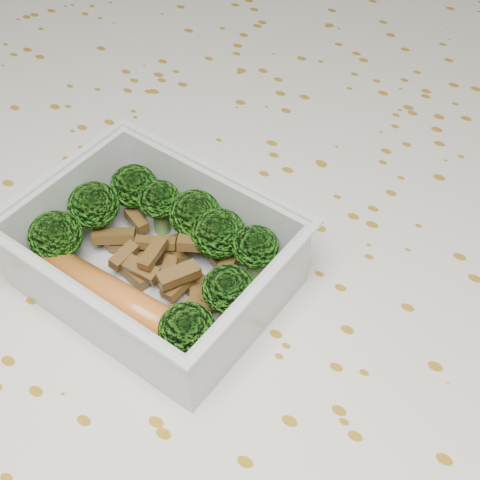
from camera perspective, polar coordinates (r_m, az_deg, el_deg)
The scene contains 6 objects.
dining_table at distance 0.53m, azimuth 0.38°, elevation -8.86°, with size 1.40×0.90×0.75m.
tablecloth at distance 0.49m, azimuth 0.41°, elevation -5.65°, with size 1.46×0.96×0.19m.
lunch_container at distance 0.44m, azimuth -7.24°, elevation -2.03°, with size 0.18×0.15×0.06m.
broccoli_florets at distance 0.44m, azimuth -6.51°, elevation 0.29°, with size 0.16×0.12×0.05m.
meat_pile at distance 0.45m, azimuth -6.33°, elevation -2.04°, with size 0.11×0.07×0.03m.
sausage at distance 0.43m, azimuth -10.10°, elevation -5.21°, with size 0.15×0.03×0.02m.
Camera 1 is at (0.15, -0.25, 1.11)m, focal length 50.00 mm.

